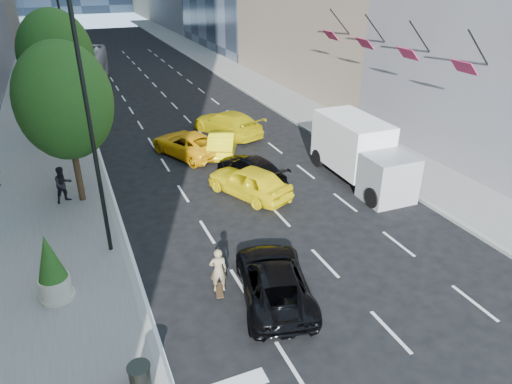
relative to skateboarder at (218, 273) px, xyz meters
name	(u,v)px	position (x,y,z in m)	size (l,w,h in m)	color
ground	(302,269)	(3.33, 0.09, -0.84)	(160.00, 160.00, 0.00)	black
sidewalk_left	(42,100)	(-5.67, 30.09, -0.77)	(6.00, 120.00, 0.15)	slate
sidewalk_right	(248,80)	(13.33, 30.09, -0.77)	(4.00, 120.00, 0.15)	slate
lamp_near	(93,110)	(-2.99, 4.09, 4.97)	(2.13, 0.22, 10.00)	black
lamp_far	(68,40)	(-2.99, 22.09, 4.97)	(2.13, 0.22, 10.00)	black
tree_near	(64,102)	(-3.87, 9.09, 4.13)	(4.20, 4.20, 7.46)	black
tree_mid	(56,56)	(-3.87, 19.09, 4.47)	(4.50, 4.50, 7.99)	black
tree_far	(54,40)	(-3.87, 32.09, 3.78)	(3.90, 3.90, 6.92)	black
traffic_signal	(61,33)	(-3.07, 40.09, 3.39)	(2.48, 0.53, 5.20)	black
facade_flags	(387,45)	(13.97, 10.09, 5.34)	(1.85, 13.30, 2.05)	black
skateboarder	(218,273)	(0.00, 0.00, 0.00)	(0.62, 0.40, 1.69)	#837251
black_sedan_lincoln	(274,280)	(1.68, -0.91, -0.17)	(2.24, 4.86, 1.35)	black
black_sedan_mercedes	(251,169)	(4.53, 8.09, -0.14)	(1.96, 4.83, 1.40)	black
taxi_a	(249,181)	(3.83, 6.59, -0.06)	(1.85, 4.60, 1.57)	yellow
taxi_b	(223,142)	(4.53, 12.56, -0.13)	(1.51, 4.33, 1.43)	yellow
taxi_c	(188,144)	(2.49, 13.09, -0.13)	(2.37, 5.15, 1.43)	#FFB60D
taxi_d	(227,123)	(5.92, 15.59, -0.03)	(2.28, 5.62, 1.63)	#CFBA0A
city_bus	(87,69)	(-1.47, 33.65, 0.79)	(2.74, 11.71, 3.26)	#BBBEC2
box_truck	(360,152)	(9.88, 6.04, 0.77)	(2.57, 6.68, 3.16)	white
pedestrian_a	(63,185)	(-4.61, 9.17, 0.20)	(0.87, 0.67, 1.78)	black
trash_can	(140,379)	(-3.27, -3.23, -0.27)	(0.56, 0.56, 0.85)	black
planter_shrub	(51,269)	(-5.21, 1.74, 0.48)	(1.03, 1.03, 2.47)	#B7AE97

